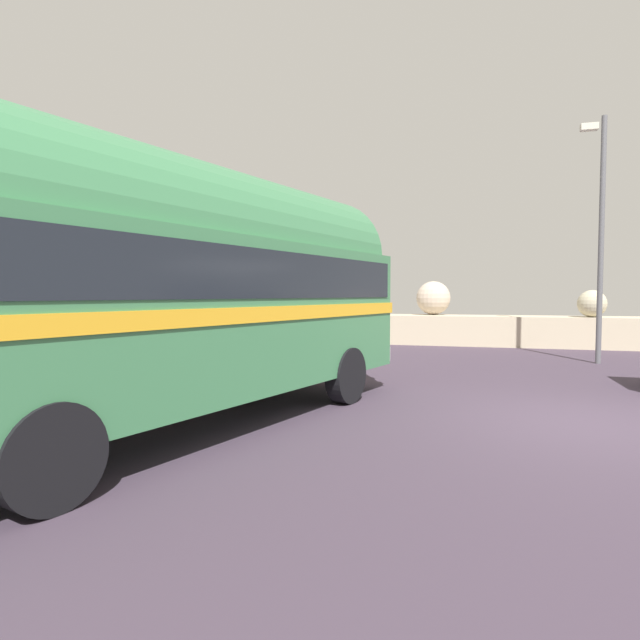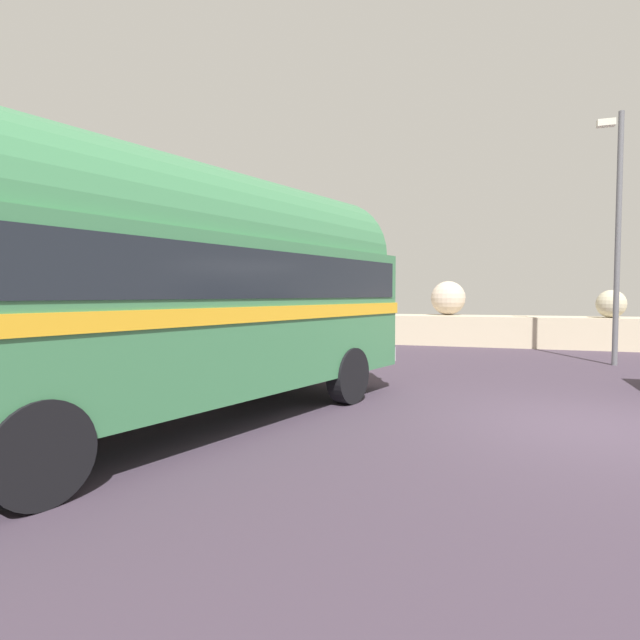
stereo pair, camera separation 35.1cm
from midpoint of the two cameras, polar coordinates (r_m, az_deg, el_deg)
The scene contains 5 objects.
ground at distance 8.37m, azimuth 28.83°, elevation -10.44°, with size 32.00×26.00×0.02m.
breakwater at distance 19.91m, azimuth 22.57°, elevation -0.85°, with size 31.36×1.96×2.39m.
vintage_coach at distance 7.39m, azimuth -13.53°, elevation 4.07°, with size 4.73×8.91×3.70m.
second_coach at distance 11.86m, azimuth -29.63°, elevation 3.28°, with size 4.10×8.89×3.70m.
lamp_post at distance 15.78m, azimuth 30.61°, elevation 9.11°, with size 0.53×0.77×6.60m.
Camera 2 is at (-1.37, -7.96, 1.88)m, focal length 28.82 mm.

